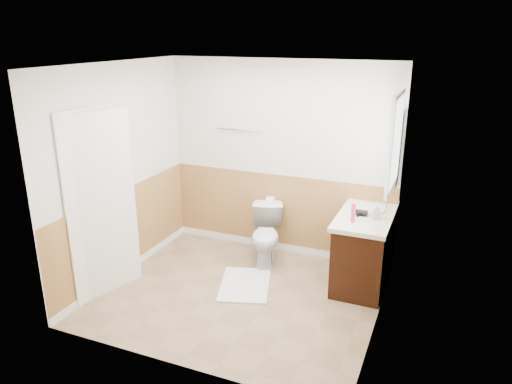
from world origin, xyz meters
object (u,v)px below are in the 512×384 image
at_px(vanity_cabinet, 364,250).
at_px(lotion_bottle, 353,213).
at_px(bath_mat, 245,285).
at_px(soap_dispenser, 377,212).
at_px(toilet, 266,236).

xyz_separation_m(vanity_cabinet, lotion_bottle, (-0.10, -0.31, 0.56)).
height_order(vanity_cabinet, lotion_bottle, lotion_bottle).
distance_m(bath_mat, lotion_bottle, 1.52).
bearing_deg(lotion_bottle, vanity_cabinet, 72.05).
relative_size(lotion_bottle, soap_dispenser, 1.30).
relative_size(vanity_cabinet, soap_dispenser, 6.49).
distance_m(toilet, soap_dispenser, 1.49).
bearing_deg(vanity_cabinet, bath_mat, -153.21).
bearing_deg(bath_mat, soap_dispenser, 20.59).
relative_size(bath_mat, soap_dispenser, 4.72).
bearing_deg(vanity_cabinet, toilet, 177.68).
distance_m(vanity_cabinet, lotion_bottle, 0.65).
bearing_deg(bath_mat, vanity_cabinet, 26.79).
bearing_deg(vanity_cabinet, lotion_bottle, -107.95).
bearing_deg(soap_dispenser, bath_mat, -159.41).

